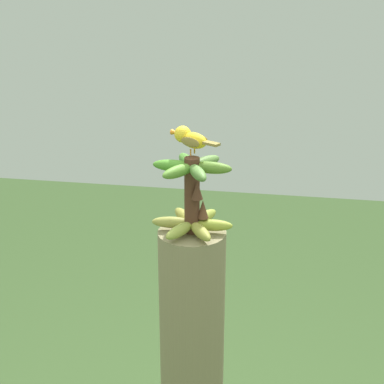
{
  "coord_description": "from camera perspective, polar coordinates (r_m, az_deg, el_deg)",
  "views": [
    {
      "loc": [
        0.3,
        -1.73,
        2.19
      ],
      "look_at": [
        0.0,
        0.0,
        1.52
      ],
      "focal_mm": 56.11,
      "sensor_mm": 36.0,
      "label": 1
    }
  ],
  "objects": [
    {
      "name": "banana_bunch",
      "position": [
        1.89,
        0.04,
        -0.37
      ],
      "size": [
        0.26,
        0.25,
        0.25
      ],
      "color": "#4C2D1E",
      "rests_on": "banana_tree"
    },
    {
      "name": "perched_bird",
      "position": [
        1.87,
        -0.24,
        5.15
      ],
      "size": [
        0.17,
        0.11,
        0.08
      ],
      "color": "#C68933",
      "rests_on": "banana_bunch"
    }
  ]
}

